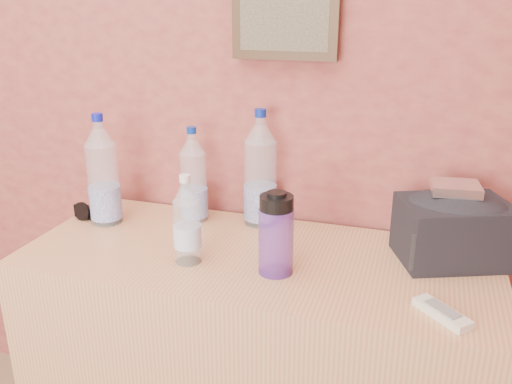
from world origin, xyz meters
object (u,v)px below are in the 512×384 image
at_px(nalgene_bottle, 276,234).
at_px(dresser, 257,375).
at_px(pet_large_a, 103,176).
at_px(pet_large_c, 260,174).
at_px(toiletry_bag, 453,228).
at_px(pet_large_b, 193,180).
at_px(sunglasses, 95,214).
at_px(foil_packet, 455,188).
at_px(ac_remote, 442,313).
at_px(pet_small, 187,225).

bearing_deg(nalgene_bottle, dresser, 133.01).
bearing_deg(pet_large_a, pet_large_c, 16.76).
height_order(nalgene_bottle, toiletry_bag, nalgene_bottle).
distance_m(pet_large_b, sunglasses, 0.33).
distance_m(dresser, foil_packet, 0.78).
xyz_separation_m(sunglasses, foil_packet, (1.03, 0.06, 0.17)).
bearing_deg(ac_remote, pet_large_c, -171.78).
relative_size(pet_large_a, pet_large_c, 0.96).
xyz_separation_m(pet_small, ac_remote, (0.63, -0.08, -0.10)).
height_order(pet_large_a, pet_large_c, pet_large_c).
distance_m(pet_large_a, toiletry_bag, 1.00).
distance_m(pet_large_c, nalgene_bottle, 0.32).
xyz_separation_m(pet_large_c, foil_packet, (0.54, -0.07, 0.04)).
distance_m(pet_small, ac_remote, 0.64).
relative_size(dresser, sunglasses, 8.03).
bearing_deg(dresser, sunglasses, 172.20).
relative_size(pet_small, nalgene_bottle, 1.11).
bearing_deg(foil_packet, toiletry_bag, -63.77).
height_order(sunglasses, ac_remote, sunglasses).
distance_m(nalgene_bottle, toiletry_bag, 0.47).
xyz_separation_m(pet_large_c, sunglasses, (-0.49, -0.14, -0.14)).
distance_m(dresser, sunglasses, 0.69).
relative_size(pet_large_b, pet_small, 1.24).
bearing_deg(pet_small, pet_large_b, 110.24).
xyz_separation_m(pet_large_c, toiletry_bag, (0.55, -0.09, -0.06)).
xyz_separation_m(dresser, pet_large_b, (-0.26, 0.17, 0.52)).
bearing_deg(pet_large_b, pet_large_a, -158.19).
relative_size(pet_large_b, sunglasses, 1.86).
height_order(pet_large_b, toiletry_bag, pet_large_b).
bearing_deg(sunglasses, pet_small, -12.77).
relative_size(nalgene_bottle, toiletry_bag, 0.80).
relative_size(pet_large_c, nalgene_bottle, 1.65).
xyz_separation_m(pet_large_a, pet_large_b, (0.25, 0.10, -0.02)).
xyz_separation_m(pet_large_b, pet_large_c, (0.20, 0.04, 0.03)).
xyz_separation_m(ac_remote, toiletry_bag, (0.02, 0.29, 0.08)).
relative_size(pet_large_b, nalgene_bottle, 1.38).
bearing_deg(pet_large_c, pet_large_a, -163.24).
xyz_separation_m(pet_large_b, nalgene_bottle, (0.33, -0.26, -0.02)).
xyz_separation_m(pet_large_a, pet_small, (0.35, -0.17, -0.04)).
distance_m(dresser, ac_remote, 0.64).
xyz_separation_m(pet_large_c, ac_remote, (0.53, -0.38, -0.15)).
distance_m(pet_small, foil_packet, 0.69).
bearing_deg(toiletry_bag, pet_large_c, 149.03).
height_order(ac_remote, foil_packet, foil_packet).
height_order(pet_large_b, nalgene_bottle, pet_large_b).
height_order(pet_large_b, foil_packet, pet_large_b).
height_order(pet_large_a, ac_remote, pet_large_a).
bearing_deg(ac_remote, toiletry_bag, 129.86).
bearing_deg(pet_large_c, dresser, -75.24).
xyz_separation_m(pet_large_b, sunglasses, (-0.29, -0.10, -0.11)).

